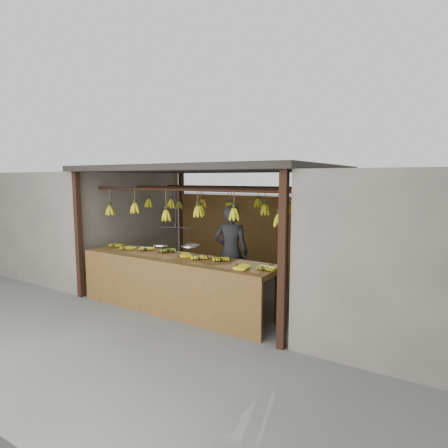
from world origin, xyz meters
The scene contains 9 objects.
ground centered at (0.00, 0.00, 0.00)m, with size 80.00×80.00×0.00m, color #5B5B57.
stall centered at (0.00, 0.33, 1.97)m, with size 4.30×3.30×2.40m.
neighbor_left centered at (-3.60, 0.00, 1.15)m, with size 3.00×3.00×2.30m, color slate.
neighbor_right centered at (3.60, 0.00, 1.15)m, with size 3.00×3.00×2.30m, color slate.
counter centered at (-0.05, -1.23, 0.71)m, with size 3.54×0.81×0.96m.
hanging_bananas centered at (0.00, 0.00, 1.62)m, with size 3.64×2.24×0.40m.
balance_scale centered at (-0.13, -1.00, 1.12)m, with size 0.77×0.46×0.94m.
vendor centered at (0.43, -0.15, 0.86)m, with size 0.63×0.41×1.72m, color #262628.
bag_bundles centered at (1.94, 1.35, 0.97)m, with size 0.08×0.26×1.18m.
Camera 1 is at (3.82, -5.80, 2.19)m, focal length 30.00 mm.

